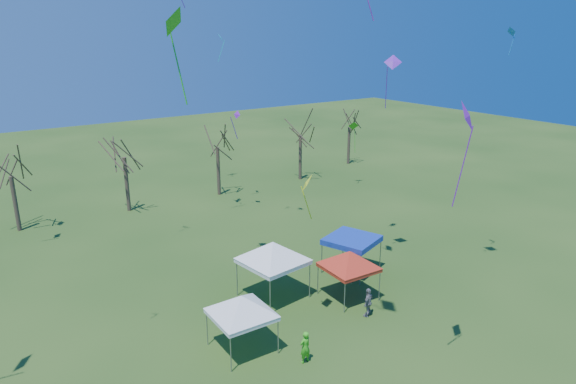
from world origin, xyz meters
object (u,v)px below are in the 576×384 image
Objects in this scene: tree_1 at (7,157)px; person_grey at (368,302)px; person_green at (305,347)px; tent_blue at (352,240)px; tent_white_west at (241,299)px; tree_4 at (301,121)px; tent_white_mid at (273,246)px; tree_2 at (122,138)px; tree_3 at (217,130)px; tree_5 at (350,114)px; tent_red at (349,254)px.

person_grey is at bearing -61.32° from tree_1.
tent_blue is at bearing -149.12° from person_green.
tree_4 is at bearing 48.64° from tent_white_west.
tent_white_west is 5.32m from tent_white_mid.
tree_2 reaches higher than tent_blue.
tree_4 is at bearing 62.53° from tent_blue.
tree_3 is 25.10m from tent_white_west.
tree_2 reaches higher than tent_white_mid.
tent_red is (-20.70, -23.62, -3.06)m from tree_5.
tree_2 is at bearing -176.30° from tree_5.
tent_white_mid is at bearing -108.71° from tree_3.
person_grey is (13.32, -24.35, -4.98)m from tree_1.
tree_5 is 31.55m from tent_red.
person_grey reaches higher than person_green.
tree_4 is 27.45m from person_grey.
person_grey is (7.01, -1.20, -1.86)m from tent_white_west.
tent_white_west is at bearing -33.19° from person_grey.
person_green is at bearing -72.34° from tree_1.
person_green is 0.97× the size of person_grey.
tree_4 is 30.17m from tent_white_west.
tree_5 reaches higher than tent_red.
tent_white_west is 1.01× the size of tent_blue.
tent_red is (3.46, -2.50, -0.49)m from tent_white_mid.
tent_white_mid is (-15.79, -19.06, -2.90)m from tree_4.
person_green is (1.86, -2.50, -1.88)m from tent_white_west.
tree_1 is 2.01× the size of tent_white_west.
tree_1 is at bearing 178.58° from tree_4.
tree_4 is at bearing 50.35° from tent_white_mid.
tree_1 is 0.92× the size of tree_2.
tree_5 is at bearing -139.69° from person_green.
tent_white_west is 3.64m from person_green.
tent_white_west is at bearing -95.22° from tree_2.
tree_2 reaches higher than person_grey.
tent_blue is (5.86, -0.04, -1.06)m from tent_white_mid.
tent_red is at bearing -119.77° from tree_4.
tree_5 is (8.37, 2.06, -0.33)m from tree_4.
tree_3 is at bearing 88.19° from tent_blue.
tree_3 is 4.88× the size of person_grey.
tree_2 is 1.86× the size of tent_white_mid.
tree_1 is 1.71× the size of tent_white_mid.
tree_2 reaches higher than tent_red.
tent_white_mid is 6.00m from person_grey.
tree_2 is 25.97m from person_green.
tree_5 is 37.51m from tent_white_west.
tree_4 is 21.88m from tent_blue.
tree_3 is at bearing -121.83° from person_grey.
person_green is (-0.23, -25.38, -5.50)m from tree_2.
person_green is (-8.03, -5.91, -1.31)m from tent_blue.
tree_4 is (17.72, -0.38, -0.23)m from tree_2.
tree_4 is 24.92m from tent_white_mid.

